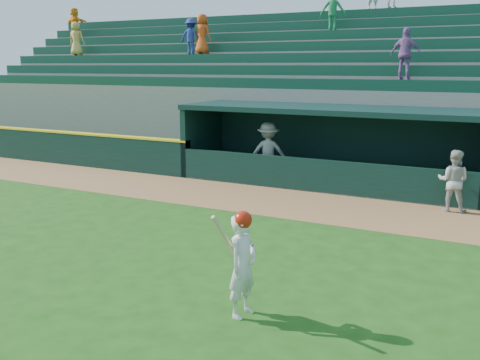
# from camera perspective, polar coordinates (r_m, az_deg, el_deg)

# --- Properties ---
(ground) EXTENTS (120.00, 120.00, 0.00)m
(ground) POSITION_cam_1_polar(r_m,az_deg,el_deg) (10.51, -4.03, -8.59)
(ground) COLOR #1D4912
(ground) RESTS_ON ground
(warning_track) EXTENTS (40.00, 3.00, 0.01)m
(warning_track) POSITION_cam_1_polar(r_m,az_deg,el_deg) (14.72, 5.88, -2.53)
(warning_track) COLOR olive
(warning_track) RESTS_ON ground
(field_wall_left) EXTENTS (15.50, 0.30, 1.20)m
(field_wall_left) POSITION_cam_1_polar(r_m,az_deg,el_deg) (23.13, -21.97, 3.51)
(field_wall_left) COLOR black
(field_wall_left) RESTS_ON ground
(wall_stripe_left) EXTENTS (15.50, 0.32, 0.06)m
(wall_stripe_left) POSITION_cam_1_polar(r_m,az_deg,el_deg) (23.05, -22.10, 5.05)
(wall_stripe_left) COLOR yellow
(wall_stripe_left) RESTS_ON field_wall_left
(dugout_player_front) EXTENTS (0.80, 0.63, 1.61)m
(dugout_player_front) POSITION_cam_1_polar(r_m,az_deg,el_deg) (14.81, 21.79, -0.08)
(dugout_player_front) COLOR #A8A7A2
(dugout_player_front) RESTS_ON ground
(dugout_player_inside) EXTENTS (1.42, 1.13, 1.93)m
(dugout_player_inside) POSITION_cam_1_polar(r_m,az_deg,el_deg) (17.34, 3.02, 2.98)
(dugout_player_inside) COLOR #A1A19C
(dugout_player_inside) RESTS_ON ground
(dugout) EXTENTS (9.40, 2.80, 2.46)m
(dugout) POSITION_cam_1_polar(r_m,az_deg,el_deg) (17.34, 9.73, 4.14)
(dugout) COLOR #62615D
(dugout) RESTS_ON ground
(stands) EXTENTS (34.50, 6.25, 7.57)m
(stands) POSITION_cam_1_polar(r_m,az_deg,el_deg) (21.62, 13.52, 8.32)
(stands) COLOR slate
(stands) RESTS_ON ground
(batter_at_plate) EXTENTS (0.52, 0.78, 1.65)m
(batter_at_plate) POSITION_cam_1_polar(r_m,az_deg,el_deg) (8.05, 0.29, -8.88)
(batter_at_plate) COLOR silver
(batter_at_plate) RESTS_ON ground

